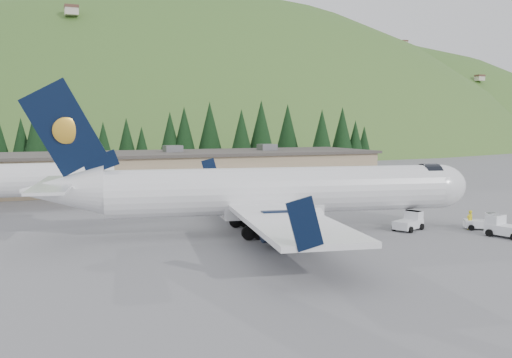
% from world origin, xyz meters
% --- Properties ---
extents(ground, '(600.00, 600.00, 0.00)m').
position_xyz_m(ground, '(0.00, 0.00, 0.00)').
color(ground, slate).
extents(airliner, '(38.26, 36.08, 12.72)m').
position_xyz_m(airliner, '(-1.10, 0.19, 3.39)').
color(airliner, white).
rests_on(airliner, ground).
extents(baggage_tug_a, '(3.31, 2.70, 1.58)m').
position_xyz_m(baggage_tug_a, '(10.59, -3.38, 0.71)').
color(baggage_tug_a, white).
rests_on(baggage_tug_a, ground).
extents(baggage_tug_b, '(3.01, 2.62, 1.44)m').
position_xyz_m(baggage_tug_b, '(16.68, -5.70, 0.65)').
color(baggage_tug_b, white).
rests_on(baggage_tug_b, ground).
extents(baggage_tug_c, '(2.56, 3.51, 1.71)m').
position_xyz_m(baggage_tug_c, '(15.79, -8.82, 0.77)').
color(baggage_tug_c, white).
rests_on(baggage_tug_c, ground).
extents(terminal_building, '(71.00, 17.00, 6.10)m').
position_xyz_m(terminal_building, '(-5.01, 38.00, 2.62)').
color(terminal_building, '#9B8B65').
rests_on(terminal_building, ground).
extents(ramp_worker, '(0.65, 0.45, 1.70)m').
position_xyz_m(ramp_worker, '(15.55, -5.22, 0.85)').
color(ramp_worker, yellow).
rests_on(ramp_worker, ground).
extents(tree_line, '(112.05, 16.68, 13.98)m').
position_xyz_m(tree_line, '(-8.61, 59.37, 7.07)').
color(tree_line, black).
rests_on(tree_line, ground).
extents(hills, '(614.00, 330.00, 300.00)m').
position_xyz_m(hills, '(53.34, 207.38, -82.80)').
color(hills, '#2C581F').
rests_on(hills, ground).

